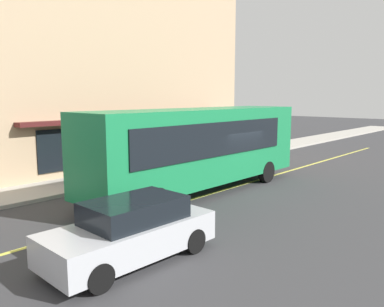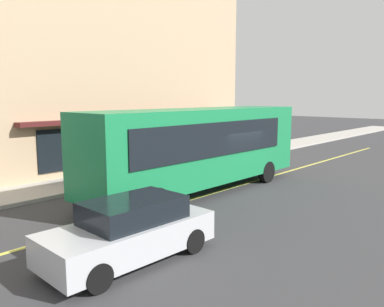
{
  "view_description": "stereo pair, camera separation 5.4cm",
  "coord_description": "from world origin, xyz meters",
  "px_view_note": "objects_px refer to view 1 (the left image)",
  "views": [
    {
      "loc": [
        -13.53,
        -9.9,
        4.01
      ],
      "look_at": [
        -1.53,
        1.0,
        1.6
      ],
      "focal_mm": 36.12,
      "sensor_mm": 36.0,
      "label": 1
    },
    {
      "loc": [
        -13.49,
        -9.94,
        4.01
      ],
      "look_at": [
        -1.53,
        1.0,
        1.6
      ],
      "focal_mm": 36.12,
      "sensor_mm": 36.0,
      "label": 2
    }
  ],
  "objects_px": {
    "bus": "(200,145)",
    "car_silver": "(131,231)",
    "traffic_light": "(157,125)",
    "pedestrian_waiting": "(121,151)"
  },
  "relations": [
    {
      "from": "bus",
      "to": "car_silver",
      "type": "height_order",
      "value": "bus"
    },
    {
      "from": "traffic_light",
      "to": "pedestrian_waiting",
      "type": "bearing_deg",
      "value": 140.48
    },
    {
      "from": "car_silver",
      "to": "bus",
      "type": "bearing_deg",
      "value": 27.46
    },
    {
      "from": "pedestrian_waiting",
      "to": "car_silver",
      "type": "bearing_deg",
      "value": -126.28
    },
    {
      "from": "traffic_light",
      "to": "pedestrian_waiting",
      "type": "xyz_separation_m",
      "value": [
        -1.41,
        1.17,
        -1.29
      ]
    },
    {
      "from": "bus",
      "to": "traffic_light",
      "type": "distance_m",
      "value": 4.4
    },
    {
      "from": "bus",
      "to": "traffic_light",
      "type": "height_order",
      "value": "bus"
    },
    {
      "from": "car_silver",
      "to": "pedestrian_waiting",
      "type": "distance_m",
      "value": 10.67
    },
    {
      "from": "bus",
      "to": "traffic_light",
      "type": "bearing_deg",
      "value": 71.33
    },
    {
      "from": "pedestrian_waiting",
      "to": "traffic_light",
      "type": "bearing_deg",
      "value": -39.52
    }
  ]
}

